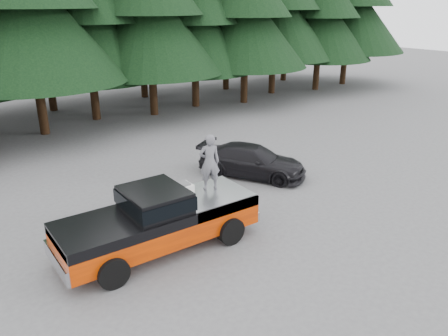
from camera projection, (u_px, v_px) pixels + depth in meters
ground at (203, 233)px, 13.74m from camera, size 120.00×120.00×0.00m
pickup_truck at (160, 228)px, 12.68m from camera, size 6.00×2.04×1.33m
truck_cab at (155, 199)px, 12.28m from camera, size 1.66×1.90×0.59m
air_compressor at (182, 192)px, 12.96m from camera, size 0.62×0.51×0.42m
man_on_bed at (209, 162)px, 13.38m from camera, size 0.76×0.63×1.78m
parked_car at (252, 161)px, 18.12m from camera, size 3.91×4.77×1.30m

